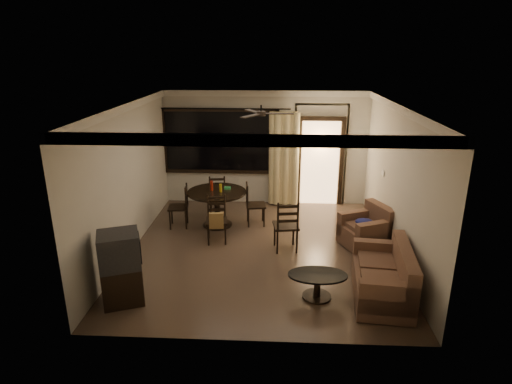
# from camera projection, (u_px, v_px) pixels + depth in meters

# --- Properties ---
(ground) EXTENTS (5.50, 5.50, 0.00)m
(ground) POSITION_uv_depth(u_px,v_px,m) (261.00, 250.00, 8.35)
(ground) COLOR #7F6651
(ground) RESTS_ON ground
(room_shell) EXTENTS (5.50, 6.70, 5.50)m
(room_shell) POSITION_uv_depth(u_px,v_px,m) (291.00, 139.00, 9.42)
(room_shell) COLOR beige
(room_shell) RESTS_ON ground
(dining_table) EXTENTS (1.27, 1.27, 1.02)m
(dining_table) POSITION_uv_depth(u_px,v_px,m) (217.00, 199.00, 9.32)
(dining_table) COLOR black
(dining_table) RESTS_ON ground
(dining_chair_west) EXTENTS (0.47, 0.47, 0.95)m
(dining_chair_west) POSITION_uv_depth(u_px,v_px,m) (179.00, 214.00, 9.37)
(dining_chair_west) COLOR black
(dining_chair_west) RESTS_ON ground
(dining_chair_east) EXTENTS (0.47, 0.47, 0.95)m
(dining_chair_east) POSITION_uv_depth(u_px,v_px,m) (255.00, 212.00, 9.49)
(dining_chair_east) COLOR black
(dining_chair_east) RESTS_ON ground
(dining_chair_south) EXTENTS (0.47, 0.52, 0.95)m
(dining_chair_south) POSITION_uv_depth(u_px,v_px,m) (217.00, 228.00, 8.61)
(dining_chair_south) COLOR black
(dining_chair_south) RESTS_ON ground
(dining_chair_north) EXTENTS (0.47, 0.47, 0.95)m
(dining_chair_north) POSITION_uv_depth(u_px,v_px,m) (218.00, 201.00, 10.17)
(dining_chair_north) COLOR black
(dining_chair_north) RESTS_ON ground
(tv_cabinet) EXTENTS (0.75, 0.72, 1.14)m
(tv_cabinet) POSITION_uv_depth(u_px,v_px,m) (121.00, 268.00, 6.49)
(tv_cabinet) COLOR black
(tv_cabinet) RESTS_ON ground
(sofa) EXTENTS (0.99, 1.63, 0.83)m
(sofa) POSITION_uv_depth(u_px,v_px,m) (386.00, 278.00, 6.66)
(sofa) COLOR #452C20
(sofa) RESTS_ON ground
(armchair) EXTENTS (1.07, 1.07, 0.82)m
(armchair) POSITION_uv_depth(u_px,v_px,m) (368.00, 230.00, 8.40)
(armchair) COLOR #452C20
(armchair) RESTS_ON ground
(coffee_table) EXTENTS (0.93, 0.56, 0.41)m
(coffee_table) POSITION_uv_depth(u_px,v_px,m) (317.00, 282.00, 6.68)
(coffee_table) COLOR black
(coffee_table) RESTS_ON ground
(side_chair) EXTENTS (0.52, 0.52, 1.05)m
(side_chair) POSITION_uv_depth(u_px,v_px,m) (286.00, 235.00, 8.27)
(side_chair) COLOR black
(side_chair) RESTS_ON ground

